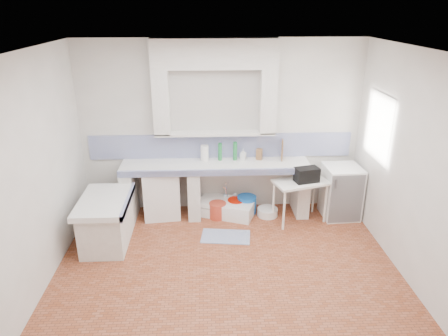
{
  "coord_description": "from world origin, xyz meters",
  "views": [
    {
      "loc": [
        -0.26,
        -4.37,
        3.25
      ],
      "look_at": [
        0.0,
        1.0,
        1.1
      ],
      "focal_mm": 32.85,
      "sensor_mm": 36.0,
      "label": 1
    }
  ],
  "objects_px": {
    "stove": "(161,192)",
    "sink": "(226,208)",
    "fridge": "(341,192)",
    "side_table": "(299,201)"
  },
  "relations": [
    {
      "from": "sink",
      "to": "side_table",
      "type": "relative_size",
      "value": 1.09
    },
    {
      "from": "stove",
      "to": "sink",
      "type": "xyz_separation_m",
      "value": [
        1.06,
        -0.04,
        -0.3
      ]
    },
    {
      "from": "stove",
      "to": "fridge",
      "type": "relative_size",
      "value": 0.94
    },
    {
      "from": "stove",
      "to": "sink",
      "type": "distance_m",
      "value": 1.1
    },
    {
      "from": "sink",
      "to": "fridge",
      "type": "relative_size",
      "value": 1.05
    },
    {
      "from": "stove",
      "to": "side_table",
      "type": "xyz_separation_m",
      "value": [
        2.21,
        -0.3,
        -0.06
      ]
    },
    {
      "from": "stove",
      "to": "fridge",
      "type": "xyz_separation_m",
      "value": [
        2.91,
        -0.17,
        0.03
      ]
    },
    {
      "from": "sink",
      "to": "stove",
      "type": "bearing_deg",
      "value": -160.85
    },
    {
      "from": "stove",
      "to": "fridge",
      "type": "distance_m",
      "value": 2.92
    },
    {
      "from": "sink",
      "to": "side_table",
      "type": "height_order",
      "value": "side_table"
    }
  ]
}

